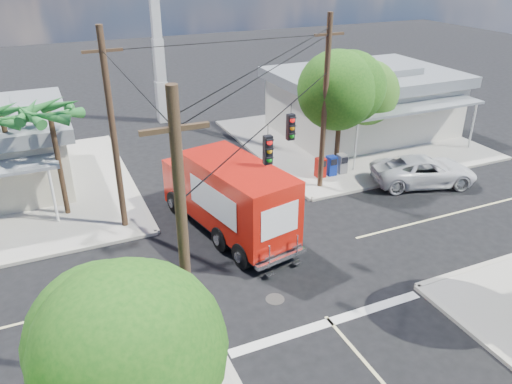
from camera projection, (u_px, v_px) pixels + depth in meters
ground at (276, 259)px, 20.75m from camera, size 120.00×120.00×0.00m
sidewalk_ne at (349, 139)px, 33.64m from camera, size 14.12×14.12×0.14m
road_markings at (292, 278)px, 19.54m from camera, size 32.00×32.00×0.01m
building_ne at (363, 100)px, 34.14m from camera, size 11.80×10.20×4.50m
radio_tower at (158, 44)px, 34.88m from camera, size 0.80×0.80×17.00m
tree_sw_front at (133, 347)px, 10.10m from camera, size 3.88×3.78×6.03m
tree_ne_front at (342, 90)px, 26.86m from camera, size 4.21×4.14×6.66m
tree_ne_back at (358, 87)px, 29.87m from camera, size 3.77×3.66×5.82m
palm_nw_front at (50, 115)px, 21.95m from camera, size 3.01×3.08×5.59m
palm_nw_back at (2, 119)px, 22.61m from camera, size 3.01×3.08×5.19m
utility_poles at (223, 146)px, 19.44m from camera, size 12.00×10.68×9.00m
vending_boxes at (331, 166)px, 27.92m from camera, size 1.90×0.50×1.10m
delivery_truck at (228, 196)px, 22.02m from camera, size 3.98×8.39×3.50m
parked_car at (424, 171)px, 27.07m from camera, size 6.12×4.13×1.56m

